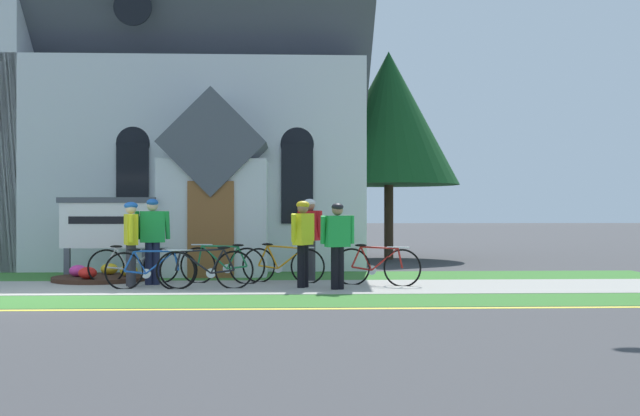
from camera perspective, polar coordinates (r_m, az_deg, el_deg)
ground at (r=17.56m, az=-16.59°, el=-4.96°), size 140.00×140.00×0.00m
sidewalk_slab at (r=15.03m, az=-16.64°, el=-5.75°), size 32.00×2.66×0.01m
grass_verge at (r=12.92m, az=-19.06°, el=-6.66°), size 32.00×1.75×0.01m
church_lawn at (r=17.43m, az=-14.62°, el=-4.98°), size 24.00×2.29×0.01m
curb_paint_stripe at (r=11.94m, az=-20.49°, el=-7.19°), size 28.00×0.16×0.01m
church_building at (r=23.63m, az=-12.20°, el=8.24°), size 11.61×12.39×13.71m
church_sign at (r=16.87m, az=-15.74°, el=-1.25°), size 2.12×0.24×1.75m
flower_bed at (r=16.41m, az=-16.14°, el=-4.97°), size 1.95×1.95×0.34m
bicycle_blue at (r=15.40m, az=-2.83°, el=-4.25°), size 1.69×0.56×0.82m
bicycle_silver at (r=14.83m, az=4.25°, el=-4.36°), size 1.65×0.65×0.82m
bicycle_red at (r=14.31m, az=-8.58°, el=-4.53°), size 1.80×0.24×0.81m
bicycle_orange at (r=15.32m, az=-7.31°, el=-4.22°), size 1.73×0.41×0.81m
bicycle_green at (r=15.67m, az=-13.81°, el=-4.18°), size 1.73×0.51×0.79m
bicycle_white at (r=14.53m, az=-12.56°, el=-4.51°), size 1.70×0.25×0.78m
cyclist_in_white_jersey at (r=14.34m, az=-1.29°, el=-2.20°), size 0.45×0.60×1.64m
cyclist_in_red_jersey at (r=15.79m, az=-0.78°, el=-1.85°), size 0.50×0.63×1.71m
cyclist_in_orange_jersey at (r=14.00m, az=1.32°, el=-2.39°), size 0.63×0.34×1.60m
cyclist_in_blue_jersey at (r=14.98m, az=-14.00°, el=-2.16°), size 0.35×0.72×1.63m
cyclist_in_green_jersey at (r=15.20m, az=-12.46°, el=-1.94°), size 0.66×0.32×1.69m
roadside_conifer at (r=23.08m, az=5.18°, el=6.71°), size 4.22×4.22×6.25m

